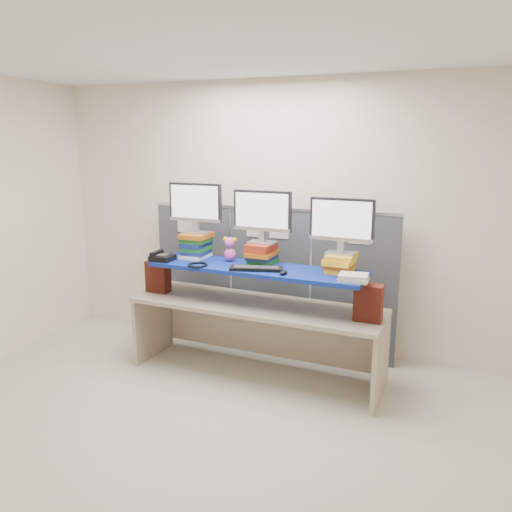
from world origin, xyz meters
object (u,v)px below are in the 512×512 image
at_px(monitor_center, 262,214).
at_px(keyboard, 256,268).
at_px(blue_board, 256,269).
at_px(monitor_left, 195,205).
at_px(desk, 256,318).
at_px(desk_phone, 162,257).
at_px(monitor_right, 342,223).

distance_m(monitor_center, keyboard, 0.51).
xyz_separation_m(blue_board, monitor_left, (-0.68, 0.16, 0.53)).
height_order(monitor_left, keyboard, monitor_left).
bearing_deg(monitor_left, blue_board, -9.75).
xyz_separation_m(desk, desk_phone, (-0.93, -0.08, 0.52)).
height_order(blue_board, desk_phone, desk_phone).
height_order(monitor_center, monitor_right, monitor_center).
distance_m(blue_board, monitor_center, 0.50).
xyz_separation_m(desk, keyboard, (0.04, -0.11, 0.51)).
bearing_deg(monitor_center, blue_board, -94.40).
relative_size(monitor_center, keyboard, 1.15).
xyz_separation_m(desk, monitor_right, (0.75, 0.07, 0.93)).
height_order(monitor_right, keyboard, monitor_right).
relative_size(desk, keyboard, 4.96).
xyz_separation_m(monitor_center, keyboard, (0.02, -0.22, -0.46)).
bearing_deg(desk_phone, monitor_left, 44.13).
bearing_deg(desk_phone, keyboard, -1.22).
height_order(monitor_left, monitor_right, monitor_left).
bearing_deg(monitor_right, monitor_center, -180.00).
height_order(monitor_left, desk_phone, monitor_left).
bearing_deg(monitor_left, monitor_right, -0.00).
distance_m(monitor_center, desk_phone, 1.06).
bearing_deg(desk, monitor_left, 170.25).
relative_size(blue_board, desk_phone, 9.71).
xyz_separation_m(monitor_left, desk_phone, (-0.25, -0.24, -0.48)).
xyz_separation_m(desk, blue_board, (0.00, 0.00, 0.47)).
bearing_deg(monitor_center, desk_phone, -164.73).
bearing_deg(blue_board, monitor_center, 85.60).
distance_m(blue_board, desk_phone, 0.94).
bearing_deg(monitor_left, keyboard, -16.76).
distance_m(monitor_left, keyboard, 0.92).
relative_size(monitor_left, desk_phone, 2.70).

